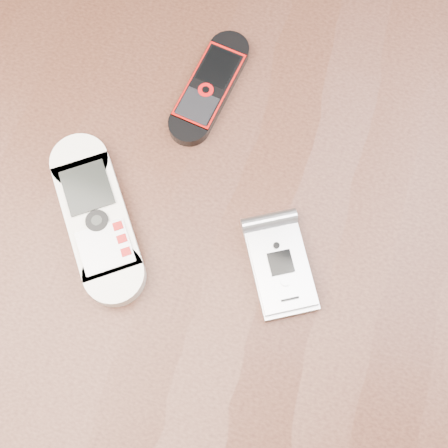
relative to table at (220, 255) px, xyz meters
The scene contains 5 objects.
ground 0.64m from the table, ahead, with size 4.00×4.00×0.00m, color #472B19.
table is the anchor object (origin of this frame).
nokia_white 0.16m from the table, 166.49° to the right, with size 0.06×0.17×0.02m, color white.
nokia_black_red 0.18m from the table, 109.96° to the left, with size 0.04×0.13×0.01m, color black.
motorola_razr 0.13m from the table, 20.50° to the right, with size 0.05×0.10×0.02m, color #B9B9BE.
Camera 1 is at (0.05, -0.17, 1.31)m, focal length 50.00 mm.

